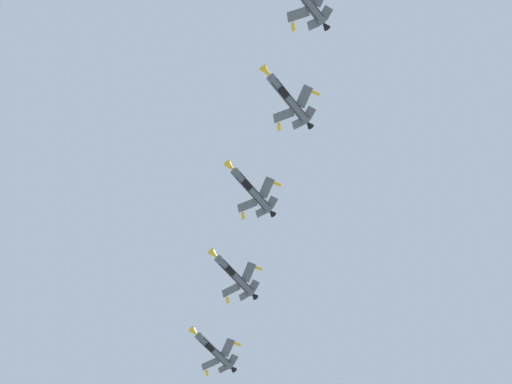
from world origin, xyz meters
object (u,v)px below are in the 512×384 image
at_px(fighter_jet_left_outer, 234,275).
at_px(fighter_jet_right_outer, 214,350).
at_px(fighter_jet_right_wing, 251,190).
at_px(fighter_jet_left_wing, 288,98).

xyz_separation_m(fighter_jet_left_outer, fighter_jet_right_outer, (-11.54, 19.26, -0.39)).
distance_m(fighter_jet_left_outer, fighter_jet_right_outer, 22.45).
xyz_separation_m(fighter_jet_right_wing, fighter_jet_right_outer, (-21.55, 37.82, -2.49)).
bearing_deg(fighter_jet_right_outer, fighter_jet_left_outer, 138.27).
height_order(fighter_jet_left_outer, fighter_jet_right_outer, fighter_jet_left_outer).
distance_m(fighter_jet_right_wing, fighter_jet_left_outer, 21.20).
distance_m(fighter_jet_left_wing, fighter_jet_right_outer, 65.84).
bearing_deg(fighter_jet_left_wing, fighter_jet_right_wing, -36.17).
xyz_separation_m(fighter_jet_left_wing, fighter_jet_left_outer, (-23.32, 36.54, -1.99)).
xyz_separation_m(fighter_jet_left_wing, fighter_jet_right_outer, (-34.86, 55.80, -2.38)).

